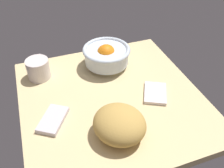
# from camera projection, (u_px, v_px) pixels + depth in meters

# --- Properties ---
(ground_plane) EXTENTS (0.64, 0.63, 0.03)m
(ground_plane) POSITION_uv_depth(u_px,v_px,m) (111.00, 100.00, 0.89)
(ground_plane) COLOR #D9C189
(fruit_bowl) EXTENTS (0.19, 0.19, 0.10)m
(fruit_bowl) POSITION_uv_depth(u_px,v_px,m) (106.00, 55.00, 0.99)
(fruit_bowl) COLOR silver
(fruit_bowl) RESTS_ON ground
(bread_loaf) EXTENTS (0.22, 0.21, 0.09)m
(bread_loaf) POSITION_uv_depth(u_px,v_px,m) (119.00, 124.00, 0.73)
(bread_loaf) COLOR tan
(bread_loaf) RESTS_ON ground
(napkin_folded) EXTENTS (0.13, 0.12, 0.01)m
(napkin_folded) POSITION_uv_depth(u_px,v_px,m) (155.00, 93.00, 0.89)
(napkin_folded) COLOR silver
(napkin_folded) RESTS_ON ground
(napkin_spare) EXTENTS (0.13, 0.12, 0.02)m
(napkin_spare) POSITION_uv_depth(u_px,v_px,m) (53.00, 120.00, 0.79)
(napkin_spare) COLOR silver
(napkin_spare) RESTS_ON ground
(mug) EXTENTS (0.13, 0.09, 0.08)m
(mug) POSITION_uv_depth(u_px,v_px,m) (38.00, 68.00, 0.95)
(mug) COLOR silver
(mug) RESTS_ON ground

